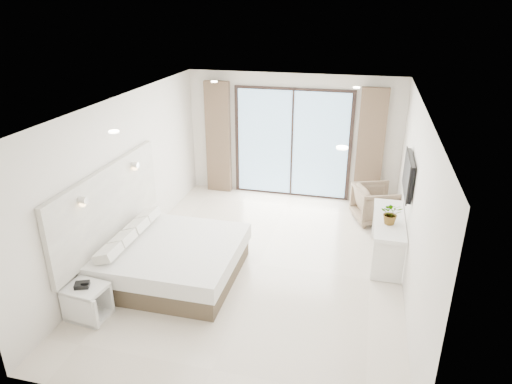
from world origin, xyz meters
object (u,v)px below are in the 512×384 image
bed (171,259)px  nightstand (87,302)px  console_desk (388,229)px  armchair (376,202)px

bed → nightstand: size_ratio=3.55×
bed → console_desk: (3.31, 1.35, 0.26)m
armchair → bed: bearing=111.3°
armchair → console_desk: bearing=166.8°
armchair → nightstand: bearing=115.9°
nightstand → console_desk: bearing=39.1°
nightstand → console_desk: 4.79m
nightstand → armchair: armchair is taller
bed → console_desk: size_ratio=1.31×
bed → nightstand: 1.42m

